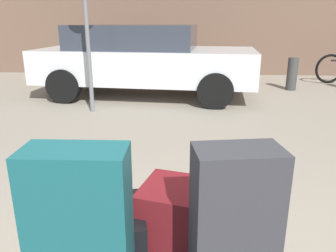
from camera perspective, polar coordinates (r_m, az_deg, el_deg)
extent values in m
cube|color=#2D2D33|center=(1.48, 11.28, -16.22)|extent=(0.38, 0.27, 0.68)
cube|color=black|center=(1.84, -12.91, -17.24)|extent=(0.62, 0.52, 0.24)
cube|color=maroon|center=(1.78, 5.70, -15.94)|extent=(0.68, 0.49, 0.35)
cube|color=#144C51|center=(1.44, -14.79, -17.03)|extent=(0.41, 0.22, 0.70)
cube|color=silver|center=(6.89, -3.68, 10.44)|extent=(4.44, 2.16, 0.64)
cube|color=#2D333D|center=(6.90, -5.87, 14.99)|extent=(2.54, 1.78, 0.46)
cylinder|color=black|center=(7.62, 8.38, 8.55)|extent=(0.66, 0.27, 0.64)
cylinder|color=black|center=(5.94, 8.13, 6.03)|extent=(0.66, 0.27, 0.64)
cylinder|color=black|center=(8.15, -12.24, 8.92)|extent=(0.66, 0.27, 0.64)
cylinder|color=black|center=(6.61, -17.43, 6.57)|extent=(0.66, 0.27, 0.64)
torus|color=black|center=(9.27, 25.96, 8.83)|extent=(0.72, 0.15, 0.72)
cylinder|color=#383838|center=(8.02, 20.52, 8.35)|extent=(0.23, 0.23, 0.72)
cylinder|color=slate|center=(5.70, -13.62, 14.36)|extent=(0.07, 0.07, 2.44)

